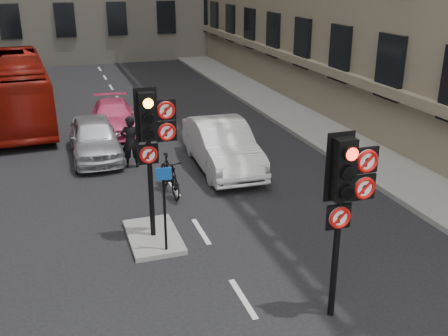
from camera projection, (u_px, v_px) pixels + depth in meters
pavement_right at (323, 127)px, 21.37m from camera, size 3.00×50.00×0.16m
centre_island at (153, 237)px, 12.69m from camera, size 1.20×2.00×0.12m
signal_near at (346, 189)px, 9.03m from camera, size 0.91×0.40×3.58m
signal_far at (152, 132)px, 11.77m from camera, size 0.91×0.40×3.58m
car_silver at (95, 138)px, 18.04m from camera, size 1.65×4.09×1.39m
car_white at (222, 145)px, 17.01m from camera, size 1.80×4.77×1.56m
car_pink at (113, 117)px, 21.01m from camera, size 1.99×4.19×1.18m
bus_red at (18, 89)px, 22.28m from camera, size 2.83×9.82×2.70m
motorcycle at (170, 175)px, 15.12m from camera, size 0.63×1.90×1.13m
motorcyclist at (131, 142)px, 17.06m from camera, size 0.71×0.54×1.73m
info_sign at (164, 198)px, 11.52m from camera, size 0.35×0.12×2.02m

